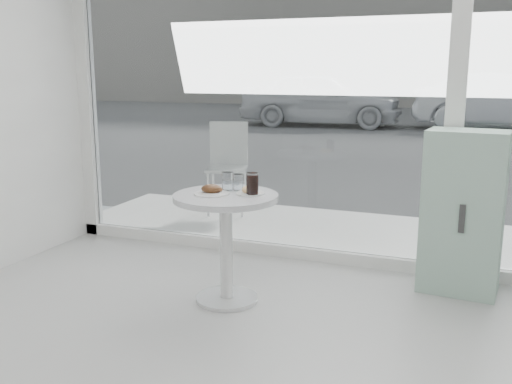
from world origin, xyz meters
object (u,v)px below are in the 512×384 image
at_px(patio_chair, 228,161).
at_px(mint_cabinet, 463,212).
at_px(plate_fritter, 212,191).
at_px(plate_donut, 250,191).
at_px(water_tumbler_a, 228,182).
at_px(main_table, 226,225).
at_px(water_tumbler_b, 238,183).
at_px(car_white, 321,99).
at_px(cola_glass, 252,185).
at_px(car_silver, 502,101).

bearing_deg(patio_chair, mint_cabinet, -46.63).
bearing_deg(plate_fritter, plate_donut, 23.76).
bearing_deg(plate_donut, water_tumbler_a, 160.35).
distance_m(main_table, water_tumbler_b, 0.31).
relative_size(car_white, plate_donut, 23.43).
distance_m(mint_cabinet, cola_glass, 1.56).
distance_m(car_silver, plate_donut, 13.52).
bearing_deg(water_tumbler_a, cola_glass, -26.08).
xyz_separation_m(car_silver, water_tumbler_a, (-2.17, -13.30, 0.06)).
relative_size(water_tumbler_a, water_tumbler_b, 1.11).
bearing_deg(plate_donut, plate_fritter, -156.24).
height_order(plate_donut, water_tumbler_a, water_tumbler_a).
distance_m(car_white, plate_fritter, 13.10).
distance_m(patio_chair, car_silver, 11.63).
xyz_separation_m(plate_fritter, cola_glass, (0.27, 0.06, 0.05)).
bearing_deg(water_tumbler_a, plate_donut, -19.65).
bearing_deg(water_tumbler_b, mint_cabinet, 23.42).
bearing_deg(car_white, patio_chair, -175.54).
relative_size(patio_chair, car_white, 0.22).
distance_m(car_white, car_silver, 4.90).
xyz_separation_m(plate_fritter, water_tumbler_a, (0.04, 0.18, 0.03)).
height_order(car_silver, water_tumbler_b, car_silver).
distance_m(patio_chair, cola_glass, 2.50).
height_order(patio_chair, water_tumbler_a, patio_chair).
bearing_deg(plate_donut, patio_chair, 117.66).
distance_m(car_silver, cola_glass, 13.55).
xyz_separation_m(water_tumbler_b, cola_glass, (0.16, -0.13, 0.02)).
relative_size(plate_donut, water_tumbler_b, 1.70).
xyz_separation_m(patio_chair, car_silver, (3.10, 11.21, 0.16)).
xyz_separation_m(plate_donut, water_tumbler_a, (-0.20, 0.07, 0.04)).
xyz_separation_m(main_table, water_tumbler_b, (0.03, 0.16, 0.27)).
height_order(mint_cabinet, car_white, car_white).
relative_size(car_white, plate_fritter, 19.16).
height_order(main_table, car_silver, car_silver).
xyz_separation_m(patio_chair, car_white, (-1.76, 10.56, 0.17)).
relative_size(car_white, car_silver, 0.99).
relative_size(mint_cabinet, plate_fritter, 4.95).
relative_size(patio_chair, plate_fritter, 4.13).
distance_m(patio_chair, water_tumbler_b, 2.31).
xyz_separation_m(main_table, plate_fritter, (-0.08, -0.04, 0.25)).
bearing_deg(main_table, plate_fritter, -154.96).
bearing_deg(cola_glass, water_tumbler_b, 139.96).
height_order(car_white, plate_donut, car_white).
relative_size(mint_cabinet, car_silver, 0.25).
bearing_deg(patio_chair, car_white, 82.59).
distance_m(plate_donut, cola_glass, 0.08).
bearing_deg(mint_cabinet, water_tumbler_a, -151.43).
height_order(car_silver, cola_glass, car_silver).
distance_m(main_table, water_tumbler_a, 0.31).
bearing_deg(plate_fritter, car_white, 101.69).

